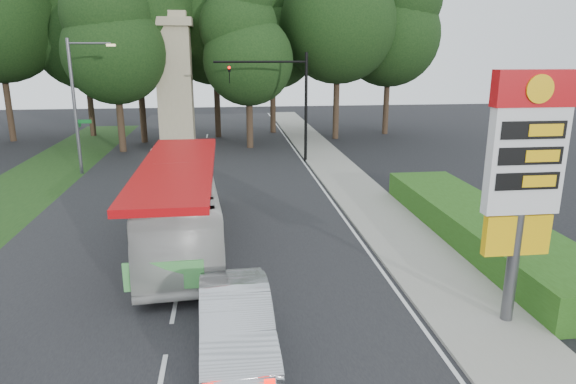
{
  "coord_description": "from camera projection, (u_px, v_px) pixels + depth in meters",
  "views": [
    {
      "loc": [
        1.66,
        -9.93,
        7.29
      ],
      "look_at": [
        3.89,
        8.36,
        2.2
      ],
      "focal_mm": 32.0,
      "sensor_mm": 36.0,
      "label": 1
    }
  ],
  "objects": [
    {
      "name": "road_surface",
      "position": [
        191.0,
        221.0,
        22.73
      ],
      "size": [
        14.0,
        80.0,
        0.02
      ],
      "primitive_type": "cube",
      "color": "black",
      "rests_on": "ground"
    },
    {
      "name": "sidewalk_right",
      "position": [
        377.0,
        213.0,
        23.71
      ],
      "size": [
        3.0,
        80.0,
        0.12
      ],
      "primitive_type": "cube",
      "color": "gray",
      "rests_on": "ground"
    },
    {
      "name": "grass_verge_left",
      "position": [
        17.0,
        192.0,
        27.36
      ],
      "size": [
        5.0,
        50.0,
        0.02
      ],
      "primitive_type": "cube",
      "color": "#193814",
      "rests_on": "ground"
    },
    {
      "name": "hedge",
      "position": [
        482.0,
        228.0,
        20.09
      ],
      "size": [
        3.0,
        14.0,
        1.2
      ],
      "primitive_type": "cube",
      "color": "#244B14",
      "rests_on": "ground"
    },
    {
      "name": "gas_station_pylon",
      "position": [
        525.0,
        166.0,
        13.05
      ],
      "size": [
        2.1,
        0.45,
        6.85
      ],
      "color": "#59595E",
      "rests_on": "ground"
    },
    {
      "name": "traffic_signal_mast",
      "position": [
        286.0,
        92.0,
        33.63
      ],
      "size": [
        6.1,
        0.35,
        7.2
      ],
      "color": "black",
      "rests_on": "ground"
    },
    {
      "name": "streetlight_signs",
      "position": [
        78.0,
        101.0,
        30.31
      ],
      "size": [
        2.75,
        0.98,
        8.0
      ],
      "color": "#59595E",
      "rests_on": "ground"
    },
    {
      "name": "monument",
      "position": [
        175.0,
        81.0,
        38.36
      ],
      "size": [
        3.0,
        3.0,
        10.05
      ],
      "color": "tan",
      "rests_on": "ground"
    },
    {
      "name": "tree_west_near",
      "position": [
        82.0,
        17.0,
        42.82
      ],
      "size": [
        8.4,
        8.4,
        16.5
      ],
      "color": "#2D2116",
      "rests_on": "ground"
    },
    {
      "name": "tree_center_right",
      "position": [
        214.0,
        3.0,
        41.93
      ],
      "size": [
        9.24,
        9.24,
        18.15
      ],
      "color": "#2D2116",
      "rests_on": "ground"
    },
    {
      "name": "tree_east_near",
      "position": [
        272.0,
        22.0,
        44.78
      ],
      "size": [
        8.12,
        8.12,
        15.95
      ],
      "color": "#2D2116",
      "rests_on": "ground"
    },
    {
      "name": "tree_far_east",
      "position": [
        391.0,
        14.0,
        43.86
      ],
      "size": [
        8.68,
        8.68,
        17.05
      ],
      "color": "#2D2116",
      "rests_on": "ground"
    },
    {
      "name": "tree_monument_left",
      "position": [
        113.0,
        30.0,
        35.99
      ],
      "size": [
        7.28,
        7.28,
        14.3
      ],
      "color": "#2D2116",
      "rests_on": "ground"
    },
    {
      "name": "tree_monument_right",
      "position": [
        248.0,
        41.0,
        37.76
      ],
      "size": [
        6.72,
        6.72,
        13.2
      ],
      "color": "#2D2116",
      "rests_on": "ground"
    },
    {
      "name": "transit_bus",
      "position": [
        179.0,
        204.0,
        19.72
      ],
      "size": [
        3.49,
        11.52,
        3.16
      ],
      "primitive_type": "imported",
      "rotation": [
        0.0,
        0.0,
        0.07
      ],
      "color": "silver",
      "rests_on": "ground"
    },
    {
      "name": "sedan_silver",
      "position": [
        236.0,
        323.0,
        12.62
      ],
      "size": [
        1.92,
        5.07,
        1.65
      ],
      "primitive_type": "imported",
      "rotation": [
        0.0,
        0.0,
        0.04
      ],
      "color": "#AFB2B7",
      "rests_on": "ground"
    }
  ]
}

